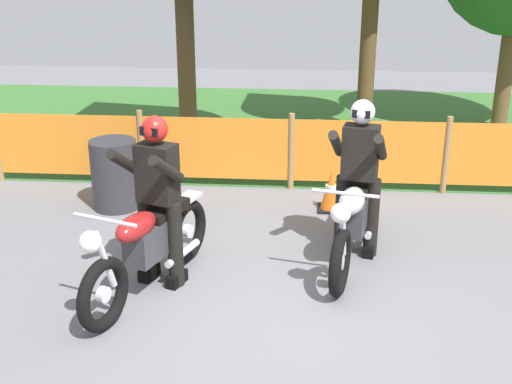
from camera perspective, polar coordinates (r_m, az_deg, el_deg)
name	(u,v)px	position (r m, az deg, el deg)	size (l,w,h in m)	color
ground	(279,306)	(6.27, 2.03, -9.77)	(24.00, 24.00, 0.02)	slate
grass_verge	(296,127)	(12.13, 3.47, 5.62)	(24.00, 6.39, 0.01)	#386B2D
barrier_fence	(291,151)	(8.91, 3.04, 3.58)	(8.26, 0.08, 1.05)	#997547
motorcycle_lead	(354,219)	(6.92, 8.39, -2.28)	(0.77, 2.10, 1.01)	black
motorcycle_trailing	(148,245)	(6.35, -9.24, -4.55)	(0.92, 2.04, 1.01)	black
rider_lead	(359,169)	(6.97, 8.89, 1.94)	(0.63, 0.74, 1.69)	black
rider_trailing	(157,196)	(6.34, -8.47, -0.32)	(0.67, 0.68, 1.69)	black
traffic_cone	(331,190)	(8.31, 6.49, 0.13)	(0.32, 0.32, 0.53)	black
spare_drum	(115,174)	(8.47, -12.05, 1.48)	(0.58, 0.58, 0.88)	#2D2D33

